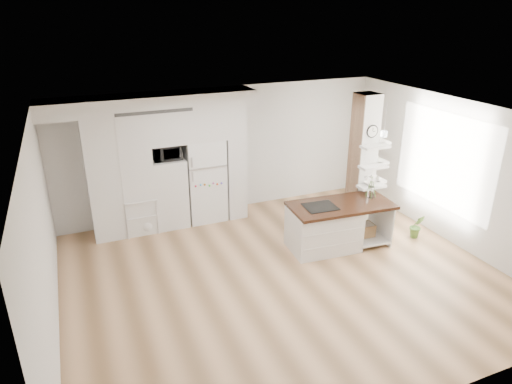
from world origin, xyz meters
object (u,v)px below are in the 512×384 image
kitchen_island (329,225)px  bookshelf (143,218)px  refrigerator (204,179)px  floor_plant_a (417,226)px

kitchen_island → bookshelf: 3.65m
refrigerator → floor_plant_a: refrigerator is taller
refrigerator → kitchen_island: 2.78m
kitchen_island → floor_plant_a: size_ratio=4.04×
refrigerator → floor_plant_a: bearing=-34.8°
kitchen_island → floor_plant_a: bearing=-6.2°
refrigerator → bookshelf: refrigerator is taller
bookshelf → kitchen_island: bearing=-33.0°
kitchen_island → refrigerator: bearing=133.5°
refrigerator → bookshelf: size_ratio=2.38×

